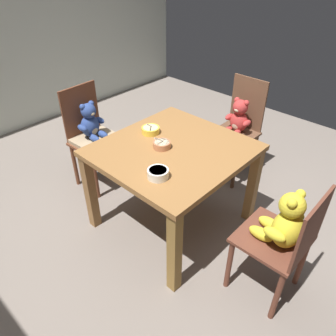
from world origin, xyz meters
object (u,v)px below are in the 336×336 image
teddy_chair_far_center (92,131)px  porridge_bowl_yellow_far_center (151,130)px  dining_table (173,161)px  teddy_chair_near_right (238,123)px  porridge_bowl_white_near_left (158,173)px  porridge_bowl_terracotta_center (162,144)px  teddy_chair_near_front (284,230)px

teddy_chair_far_center → porridge_bowl_yellow_far_center: (0.13, -0.64, 0.20)m
dining_table → teddy_chair_near_right: bearing=2.4°
porridge_bowl_yellow_far_center → dining_table: bearing=-99.9°
teddy_chair_near_right → porridge_bowl_white_near_left: (-1.29, -0.21, 0.20)m
porridge_bowl_terracotta_center → porridge_bowl_white_near_left: porridge_bowl_terracotta_center is taller
porridge_bowl_white_near_left → porridge_bowl_terracotta_center: bearing=40.1°
teddy_chair_near_right → porridge_bowl_yellow_far_center: (-0.91, 0.24, 0.20)m
teddy_chair_near_right → porridge_bowl_terracotta_center: 1.03m
dining_table → porridge_bowl_yellow_far_center: porridge_bowl_yellow_far_center is taller
dining_table → teddy_chair_near_right: 0.96m
teddy_chair_far_center → porridge_bowl_white_near_left: bearing=-15.7°
teddy_chair_far_center → teddy_chair_near_right: (1.04, -0.88, -0.00)m
dining_table → porridge_bowl_white_near_left: bearing=-152.7°
teddy_chair_near_front → teddy_chair_far_center: teddy_chair_far_center is taller
teddy_chair_near_front → porridge_bowl_terracotta_center: (-0.01, 0.99, 0.18)m
dining_table → teddy_chair_near_right: teddy_chair_near_right is taller
teddy_chair_far_center → porridge_bowl_yellow_far_center: 0.68m
dining_table → porridge_bowl_white_near_left: 0.39m
teddy_chair_near_front → porridge_bowl_yellow_far_center: teddy_chair_near_front is taller
porridge_bowl_yellow_far_center → porridge_bowl_terracotta_center: 0.24m
teddy_chair_near_front → teddy_chair_near_right: teddy_chair_near_right is taller
porridge_bowl_white_near_left → teddy_chair_far_center: bearing=76.9°
teddy_chair_far_center → teddy_chair_near_right: teddy_chair_near_right is taller
teddy_chair_near_right → porridge_bowl_yellow_far_center: teddy_chair_near_right is taller
teddy_chair_near_front → porridge_bowl_white_near_left: 0.83m
teddy_chair_near_front → porridge_bowl_yellow_far_center: bearing=-4.6°
dining_table → porridge_bowl_yellow_far_center: 0.32m
dining_table → porridge_bowl_white_near_left: size_ratio=7.55×
teddy_chair_near_front → porridge_bowl_terracotta_center: 1.01m
teddy_chair_far_center → teddy_chair_near_right: 1.36m
teddy_chair_near_front → porridge_bowl_terracotta_center: bearing=0.1°
porridge_bowl_yellow_far_center → porridge_bowl_white_near_left: porridge_bowl_yellow_far_center is taller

